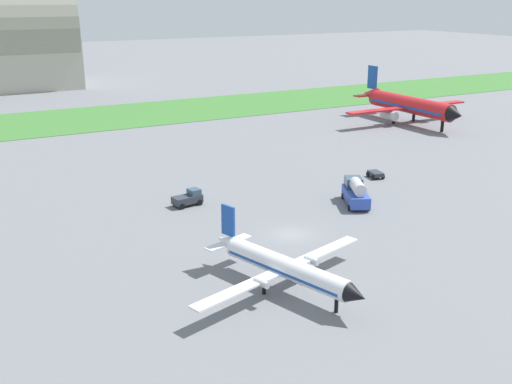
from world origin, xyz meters
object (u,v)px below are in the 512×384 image
pushback_tug_near_gate (188,198)px  fuel_truck_by_runway (356,192)px  airplane_parked_jet_far (408,105)px  airplane_foreground_turboprop (283,266)px  baggage_cart_midfield (375,174)px

pushback_tug_near_gate → fuel_truck_by_runway: (18.38, -9.57, 0.67)m
airplane_parked_jet_far → pushback_tug_near_gate: (-58.73, -26.20, -2.83)m
airplane_parked_jet_far → pushback_tug_near_gate: 64.37m
fuel_truck_by_runway → airplane_foreground_turboprop: bearing=154.4°
airplane_parked_jet_far → airplane_foreground_turboprop: airplane_parked_jet_far is taller
pushback_tug_near_gate → baggage_cart_midfield: bearing=-11.6°
airplane_parked_jet_far → pushback_tug_near_gate: bearing=-65.8°
airplane_foreground_turboprop → baggage_cart_midfield: (29.51, 23.53, -1.66)m
airplane_foreground_turboprop → pushback_tug_near_gate: bearing=159.9°
airplane_parked_jet_far → fuel_truck_by_runway: 53.96m
airplane_foreground_turboprop → airplane_parked_jet_far: bearing=113.8°
airplane_foreground_turboprop → fuel_truck_by_runway: airplane_foreground_turboprop is taller
fuel_truck_by_runway → baggage_cart_midfield: bearing=-24.2°
baggage_cart_midfield → pushback_tug_near_gate: bearing=-82.1°
baggage_cart_midfield → fuel_truck_by_runway: (-9.61, -7.92, 1.01)m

